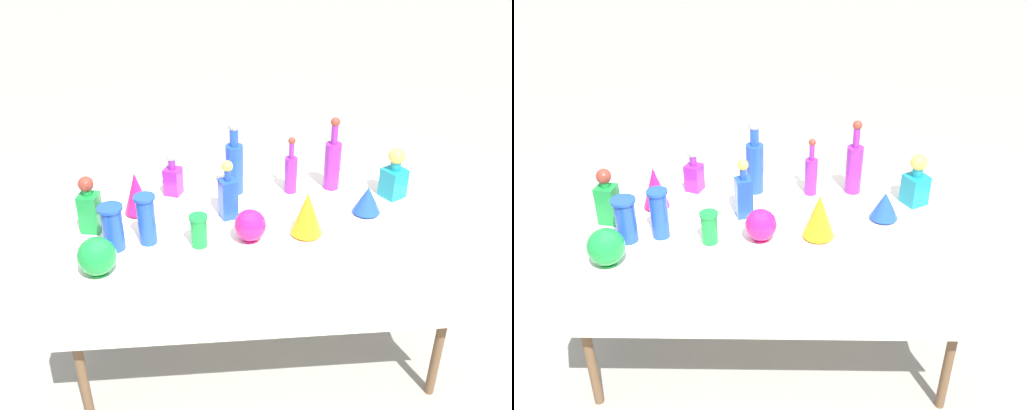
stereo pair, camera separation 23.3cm
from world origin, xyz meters
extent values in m
plane|color=gray|center=(0.00, 0.00, 0.00)|extent=(40.00, 40.00, 0.00)
cube|color=white|center=(0.00, 0.00, 0.74)|extent=(1.83, 1.03, 0.03)
cube|color=white|center=(0.00, -0.52, 0.64)|extent=(1.83, 0.01, 0.25)
cylinder|color=brown|center=(-0.82, -0.41, 0.36)|extent=(0.04, 0.04, 0.73)
cylinder|color=brown|center=(0.82, -0.41, 0.36)|extent=(0.04, 0.04, 0.73)
cylinder|color=brown|center=(-0.82, 0.41, 0.36)|extent=(0.04, 0.04, 0.73)
cylinder|color=brown|center=(0.82, 0.41, 0.36)|extent=(0.04, 0.04, 0.73)
cylinder|color=purple|center=(0.43, 0.32, 0.89)|extent=(0.08, 0.08, 0.25)
cylinder|color=purple|center=(0.43, 0.32, 1.06)|extent=(0.03, 0.03, 0.10)
sphere|color=maroon|center=(0.43, 0.32, 1.13)|extent=(0.05, 0.05, 0.05)
cylinder|color=purple|center=(0.21, 0.30, 0.86)|extent=(0.06, 0.06, 0.19)
cylinder|color=purple|center=(0.21, 0.30, 0.99)|extent=(0.02, 0.02, 0.08)
sphere|color=maroon|center=(0.21, 0.30, 1.05)|extent=(0.04, 0.04, 0.04)
cylinder|color=blue|center=(-0.08, 0.32, 0.89)|extent=(0.09, 0.09, 0.26)
cylinder|color=blue|center=(-0.08, 0.32, 1.07)|extent=(0.04, 0.04, 0.09)
sphere|color=#B2B2B7|center=(-0.08, 0.32, 1.13)|extent=(0.06, 0.06, 0.06)
cube|color=teal|center=(0.72, 0.21, 0.84)|extent=(0.14, 0.14, 0.15)
cylinder|color=teal|center=(0.72, 0.21, 0.94)|extent=(0.05, 0.05, 0.05)
sphere|color=gold|center=(0.72, 0.21, 0.99)|extent=(0.08, 0.08, 0.08)
cube|color=blue|center=(-0.13, 0.07, 0.86)|extent=(0.10, 0.10, 0.20)
cylinder|color=blue|center=(-0.13, 0.07, 0.99)|extent=(0.03, 0.03, 0.06)
sphere|color=gold|center=(-0.13, 0.07, 1.03)|extent=(0.05, 0.05, 0.05)
cube|color=#198C38|center=(-0.76, 0.01, 0.85)|extent=(0.10, 0.10, 0.19)
cylinder|color=#198C38|center=(-0.76, 0.01, 0.96)|extent=(0.04, 0.04, 0.03)
sphere|color=maroon|center=(-0.76, 0.01, 1.00)|extent=(0.07, 0.07, 0.07)
cube|color=purple|center=(-0.40, 0.33, 0.83)|extent=(0.10, 0.10, 0.14)
cylinder|color=purple|center=(-0.40, 0.33, 0.93)|extent=(0.04, 0.04, 0.05)
sphere|color=#B2B2B7|center=(-0.40, 0.33, 0.98)|extent=(0.06, 0.06, 0.06)
cylinder|color=blue|center=(-0.64, -0.15, 0.87)|extent=(0.09, 0.09, 0.21)
cylinder|color=blue|center=(-0.64, -0.15, 0.97)|extent=(0.11, 0.11, 0.01)
cylinder|color=blue|center=(-0.50, -0.12, 0.88)|extent=(0.08, 0.08, 0.24)
cylinder|color=blue|center=(-0.50, -0.12, 0.99)|extent=(0.10, 0.10, 0.01)
cylinder|color=#198C38|center=(-0.27, -0.16, 0.84)|extent=(0.07, 0.07, 0.15)
cylinder|color=#198C38|center=(-0.27, -0.16, 0.91)|extent=(0.08, 0.08, 0.01)
cylinder|color=orange|center=(0.22, -0.11, 0.77)|extent=(0.07, 0.07, 0.01)
cone|color=orange|center=(0.22, -0.11, 0.87)|extent=(0.15, 0.15, 0.20)
cylinder|color=blue|center=(0.55, 0.05, 0.77)|extent=(0.08, 0.08, 0.01)
cone|color=blue|center=(0.55, 0.05, 0.84)|extent=(0.14, 0.14, 0.13)
cylinder|color=#C61972|center=(-0.57, 0.14, 0.77)|extent=(0.07, 0.07, 0.01)
cone|color=#C61972|center=(-0.57, 0.14, 0.87)|extent=(0.13, 0.13, 0.21)
cylinder|color=#198C38|center=(-0.68, -0.34, 0.76)|extent=(0.07, 0.07, 0.01)
sphere|color=#198C38|center=(-0.68, -0.34, 0.85)|extent=(0.16, 0.16, 0.16)
cylinder|color=#C61972|center=(-0.04, -0.14, 0.76)|extent=(0.07, 0.07, 0.01)
sphere|color=#C61972|center=(-0.04, -0.14, 0.84)|extent=(0.15, 0.15, 0.15)
cube|color=white|center=(-0.50, -0.44, 0.78)|extent=(0.05, 0.02, 0.05)
cube|color=tan|center=(-0.10, 1.14, 0.15)|extent=(0.42, 0.35, 0.30)
cube|color=tan|center=(-0.10, 1.23, 0.34)|extent=(0.35, 0.12, 0.09)
camera|label=1|loc=(-0.20, -2.30, 2.19)|focal=40.00mm
camera|label=2|loc=(0.03, -2.30, 2.19)|focal=40.00mm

